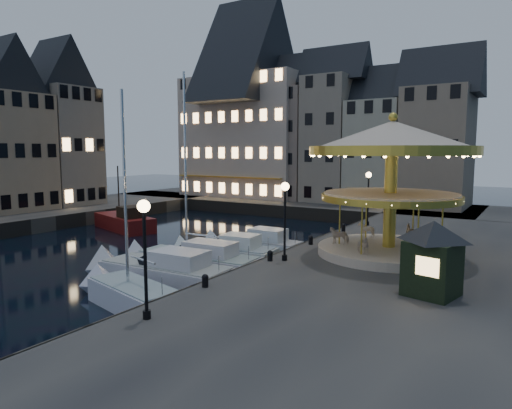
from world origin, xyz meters
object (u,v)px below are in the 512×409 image
Objects in this scene: streetlamp_a at (145,242)px; motorboat_a at (128,294)px; motorboat_d at (225,253)px; motorboat_e at (253,246)px; bollard_a at (205,280)px; streetlamp_c at (368,191)px; bollard_b at (270,255)px; red_fishing_boat at (125,222)px; streetlamp_b at (285,210)px; motorboat_b at (160,272)px; bollard_d at (343,227)px; carousel at (392,162)px; motorboat_c at (192,261)px; ticket_kiosk at (433,245)px; bollard_c at (311,240)px.

streetlamp_a is 0.40× the size of motorboat_a.
motorboat_e is (0.31, 2.83, 0.00)m from motorboat_d.
streetlamp_c is at bearing 88.24° from bollard_a.
red_fishing_boat reaches higher than bollard_b.
streetlamp_b reaches higher than bollard_b.
motorboat_b and motorboat_e have the same top height.
streetlamp_a is 0.53× the size of red_fishing_boat.
motorboat_a is (-3.87, -16.85, -1.07)m from bollard_d.
motorboat_c is at bearing -153.79° from carousel.
motorboat_e is (-5.04, -8.70, -3.38)m from streetlamp_c.
streetlamp_a reaches higher than bollard_b.
bollard_d is 0.07× the size of motorboat_b.
motorboat_e is at bearing 129.93° from bollard_b.
motorboat_e is 11.07m from carousel.
motorboat_a reaches higher than streetlamp_c.
ticket_kiosk is at bearing -60.53° from carousel.
motorboat_c is (-5.15, -10.79, -0.92)m from bollard_d.
streetlamp_c is at bearing 77.61° from motorboat_a.
motorboat_b reaches higher than bollard_d.
streetlamp_a is 1.00× the size of streetlamp_c.
bollard_a is 1.00× the size of bollard_c.
streetlamp_b is 7.74m from motorboat_e.
red_fishing_boat is at bearing 143.95° from motorboat_b.
bollard_c is 0.05× the size of motorboat_a.
streetlamp_b is at bearing -90.00° from streetlamp_c.
bollard_a is (-0.60, -6.00, -2.41)m from streetlamp_b.
streetlamp_a is 23.50m from streetlamp_c.
ticket_kiosk is (7.84, -2.00, -0.66)m from streetlamp_b.
motorboat_e reaches higher than bollard_a.
bollard_b is 0.05× the size of motorboat_a.
red_fishing_boat is (-14.41, 7.85, 0.02)m from motorboat_c.
streetlamp_c is at bearing 115.01° from carousel.
motorboat_a is (-4.47, 3.15, -3.48)m from streetlamp_a.
ticket_kiosk reaches higher than bollard_d.
motorboat_b is 17.94m from red_fishing_boat.
carousel is at bearing 51.36° from motorboat_a.
bollard_c is (-0.60, 4.50, -2.41)m from streetlamp_b.
red_fishing_boat is at bearing 146.27° from bollard_a.
red_fishing_boat is (-19.56, 13.06, -0.90)m from bollard_a.
red_fishing_boat is at bearing -162.29° from streetlamp_c.
bollard_c is at bearing -93.81° from streetlamp_c.
motorboat_a reaches higher than streetlamp_b.
motorboat_a reaches higher than carousel.
carousel is (4.35, 14.18, 2.46)m from streetlamp_a.
bollard_b is at bearing -50.07° from motorboat_e.
motorboat_a is at bearing -87.20° from motorboat_e.
carousel reaches higher than bollard_a.
bollard_a and bollard_b have the same top height.
bollard_c is at bearing 90.00° from bollard_b.
bollard_a is 23.54m from red_fishing_boat.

